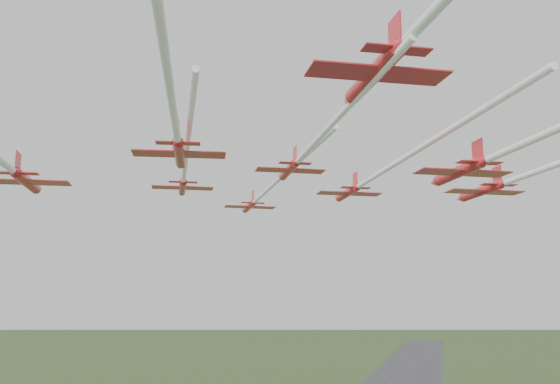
% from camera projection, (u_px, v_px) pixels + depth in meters
% --- Properties ---
extents(jet_lead, '(25.25, 46.96, 2.44)m').
position_uv_depth(jet_lead, '(264.00, 193.00, 88.64)').
color(jet_lead, red).
extents(jet_row2_left, '(21.52, 43.78, 2.38)m').
position_uv_depth(jet_row2_left, '(185.00, 169.00, 71.31)').
color(jet_row2_left, red).
extents(jet_row2_right, '(25.40, 50.65, 2.74)m').
position_uv_depth(jet_row2_right, '(377.00, 175.00, 77.36)').
color(jet_row2_right, red).
extents(jet_row3_mid, '(19.84, 39.02, 2.39)m').
position_uv_depth(jet_row3_mid, '(306.00, 151.00, 63.90)').
color(jet_row3_mid, red).
extents(jet_row3_right, '(23.97, 46.61, 2.92)m').
position_uv_depth(jet_row3_right, '(529.00, 174.00, 69.21)').
color(jet_row3_right, red).
extents(jet_row4_left, '(17.64, 39.54, 2.46)m').
position_uv_depth(jet_row4_left, '(176.00, 126.00, 47.38)').
color(jet_row4_left, red).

